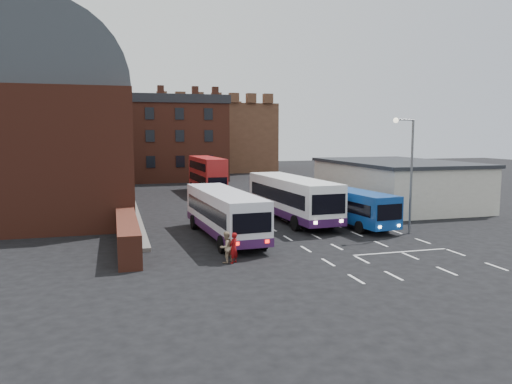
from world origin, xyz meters
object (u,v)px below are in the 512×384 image
object	(u,v)px
bus_red_double	(207,174)
pedestrian_red	(234,248)
bus_blue	(349,204)
pedestrian_beige	(226,247)
bus_white_outbound	(224,211)
street_lamp	(408,165)
bus_white_inbound	(292,195)

from	to	relation	value
bus_red_double	pedestrian_red	distance (m)	31.64
bus_red_double	bus_blue	bearing A→B (deg)	104.03
pedestrian_beige	bus_white_outbound	bearing A→B (deg)	-133.23
bus_blue	pedestrian_red	bearing A→B (deg)	31.54
bus_red_double	pedestrian_red	bearing A→B (deg)	80.21
bus_blue	street_lamp	bearing A→B (deg)	113.79
bus_white_inbound	pedestrian_red	world-z (taller)	bus_white_inbound
bus_white_outbound	street_lamp	world-z (taller)	street_lamp
street_lamp	pedestrian_beige	bearing A→B (deg)	-162.90
bus_red_double	street_lamp	size ratio (longest dim) A/B	1.32
bus_white_inbound	pedestrian_beige	bearing A→B (deg)	51.96
bus_blue	street_lamp	xyz separation A→B (m)	(2.33, -4.04, 3.18)
bus_white_outbound	pedestrian_red	world-z (taller)	bus_white_outbound
bus_white_outbound	pedestrian_red	distance (m)	6.57
bus_white_inbound	pedestrian_beige	world-z (taller)	bus_white_inbound
bus_blue	pedestrian_beige	world-z (taller)	bus_blue
bus_white_outbound	bus_white_inbound	world-z (taller)	bus_white_inbound
bus_red_double	pedestrian_red	size ratio (longest dim) A/B	6.32
pedestrian_red	bus_red_double	bearing A→B (deg)	-142.66
bus_blue	pedestrian_beige	bearing A→B (deg)	30.02
bus_white_inbound	bus_blue	distance (m)	4.56
bus_white_inbound	street_lamp	distance (m)	9.48
pedestrian_red	bus_blue	bearing A→B (deg)	172.92
bus_white_inbound	pedestrian_red	distance (m)	13.59
bus_white_outbound	bus_white_inbound	bearing A→B (deg)	33.67
bus_white_outbound	bus_blue	distance (m)	10.17
bus_white_outbound	bus_blue	world-z (taller)	bus_white_outbound
bus_blue	street_lamp	world-z (taller)	street_lamp
bus_blue	pedestrian_beige	xyz separation A→B (m)	(-11.25, -8.22, -0.73)
bus_white_outbound	street_lamp	size ratio (longest dim) A/B	1.45
bus_white_outbound	pedestrian_beige	distance (m)	6.44
bus_blue	pedestrian_red	distance (m)	13.77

